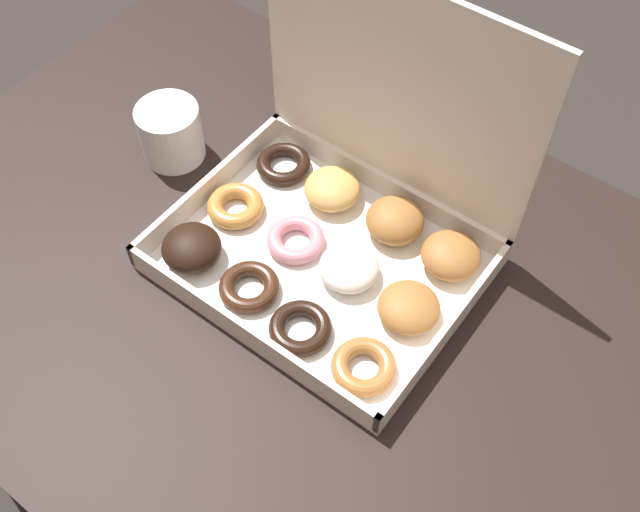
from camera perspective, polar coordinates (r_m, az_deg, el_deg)
ground_plane at (r=1.60m, az=0.73°, el=-17.87°), size 8.00×8.00×0.00m
dining_table at (r=1.01m, az=1.10°, el=-6.91°), size 1.29×0.79×0.73m
donut_box at (r=0.94m, az=1.62°, el=2.82°), size 0.38×0.31×0.33m
coffee_mug at (r=1.08m, az=-11.32°, el=9.27°), size 0.09×0.09×0.08m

